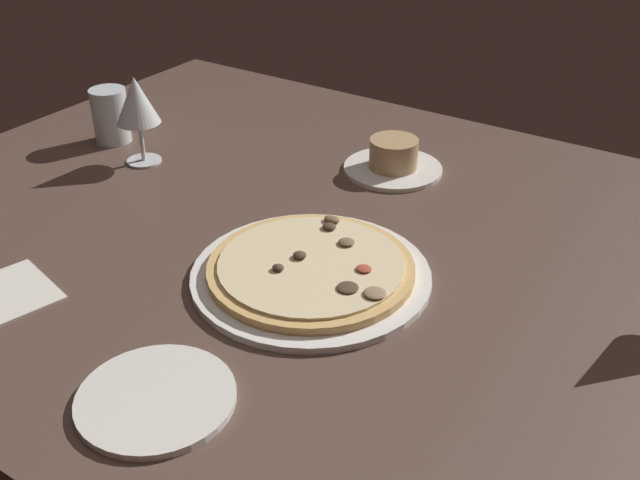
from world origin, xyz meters
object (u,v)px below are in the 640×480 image
(pizza_main, at_px, (311,271))
(wine_glass_far, at_px, (137,102))
(ramekin_on_saucer, at_px, (393,159))
(side_plate, at_px, (156,398))
(water_glass, at_px, (111,119))

(pizza_main, bearing_deg, wine_glass_far, 162.42)
(pizza_main, height_order, ramekin_on_saucer, ramekin_on_saucer)
(ramekin_on_saucer, height_order, side_plate, ramekin_on_saucer)
(wine_glass_far, distance_m, water_glass, 0.14)
(ramekin_on_saucer, bearing_deg, wine_glass_far, -151.31)
(ramekin_on_saucer, distance_m, water_glass, 0.54)
(wine_glass_far, xyz_separation_m, side_plate, (0.46, -0.44, -0.11))
(pizza_main, bearing_deg, side_plate, -91.02)
(water_glass, xyz_separation_m, side_plate, (0.57, -0.48, -0.04))
(pizza_main, distance_m, water_glass, 0.61)
(ramekin_on_saucer, relative_size, wine_glass_far, 1.09)
(water_glass, bearing_deg, side_plate, -39.84)
(side_plate, bearing_deg, water_glass, 140.16)
(pizza_main, distance_m, side_plate, 0.29)
(ramekin_on_saucer, xyz_separation_m, side_plate, (0.07, -0.65, -0.02))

